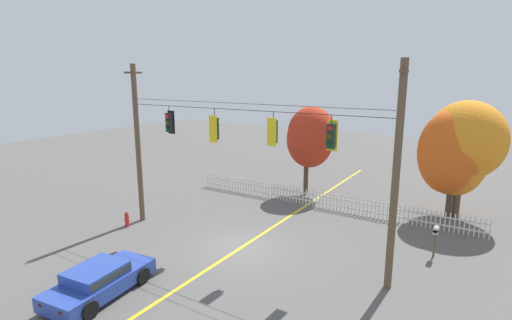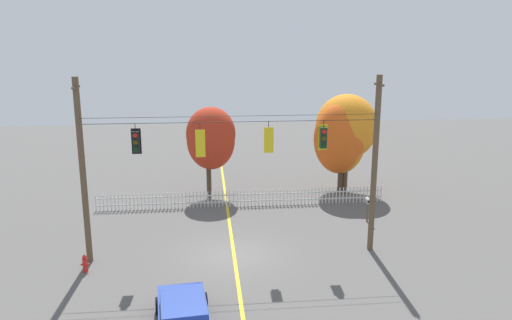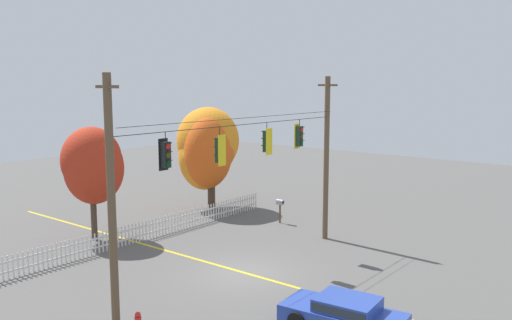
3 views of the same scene
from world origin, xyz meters
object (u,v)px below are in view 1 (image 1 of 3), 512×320
object	(u,v)px
traffic_signal_eastbound_side	(170,122)
roadside_mailbox	(436,232)
autumn_oak_far_east	(460,149)
traffic_signal_northbound_primary	(331,136)
autumn_maple_near_fence	(311,136)
fire_hydrant	(127,219)
traffic_signal_westbound_side	(273,132)
traffic_signal_southbound_primary	(215,129)
parked_car	(99,280)
autumn_maple_mid	(452,152)

from	to	relation	value
traffic_signal_eastbound_side	roadside_mailbox	size ratio (longest dim) A/B	0.99
autumn_oak_far_east	roadside_mailbox	world-z (taller)	autumn_oak_far_east
traffic_signal_northbound_primary	autumn_maple_near_fence	xyz separation A→B (m)	(-5.07, 9.45, -1.67)
fire_hydrant	roadside_mailbox	bearing A→B (deg)	18.57
traffic_signal_westbound_side	roadside_mailbox	distance (m)	8.45
traffic_signal_westbound_side	fire_hydrant	bearing A→B (deg)	-172.44
traffic_signal_westbound_side	autumn_oak_far_east	world-z (taller)	autumn_oak_far_east
traffic_signal_westbound_side	autumn_oak_far_east	bearing A→B (deg)	57.32
traffic_signal_southbound_primary	autumn_maple_near_fence	world-z (taller)	traffic_signal_southbound_primary
roadside_mailbox	traffic_signal_southbound_primary	bearing A→B (deg)	-157.91
traffic_signal_southbound_primary	parked_car	xyz separation A→B (m)	(-0.67, -6.14, -4.90)
traffic_signal_eastbound_side	autumn_maple_mid	distance (m)	15.21
traffic_signal_westbound_side	fire_hydrant	world-z (taller)	traffic_signal_westbound_side
autumn_maple_near_fence	autumn_maple_mid	bearing A→B (deg)	-0.97
parked_car	fire_hydrant	xyz separation A→B (m)	(-4.51, 5.04, -0.21)
traffic_signal_southbound_primary	traffic_signal_westbound_side	distance (m)	3.09
traffic_signal_southbound_primary	autumn_oak_far_east	xyz separation A→B (m)	(9.38, 9.82, -1.60)
parked_car	roadside_mailbox	bearing A→B (deg)	44.96
autumn_maple_near_fence	parked_car	bearing A→B (deg)	-94.55
traffic_signal_westbound_side	roadside_mailbox	xyz separation A→B (m)	(6.14, 3.74, -4.44)
fire_hydrant	traffic_signal_eastbound_side	bearing A→B (deg)	25.44
traffic_signal_northbound_primary	fire_hydrant	distance (m)	12.07
autumn_maple_near_fence	parked_car	world-z (taller)	autumn_maple_near_fence
traffic_signal_eastbound_side	traffic_signal_westbound_side	bearing A→B (deg)	-0.18
autumn_maple_near_fence	traffic_signal_eastbound_side	bearing A→B (deg)	-109.83
fire_hydrant	roadside_mailbox	size ratio (longest dim) A/B	0.57
autumn_maple_mid	fire_hydrant	world-z (taller)	autumn_maple_mid
traffic_signal_northbound_primary	fire_hydrant	bearing A→B (deg)	-174.11
fire_hydrant	autumn_maple_mid	bearing A→B (deg)	36.20
autumn_maple_mid	fire_hydrant	size ratio (longest dim) A/B	7.61
parked_car	traffic_signal_southbound_primary	bearing A→B (deg)	83.75
autumn_maple_mid	fire_hydrant	xyz separation A→B (m)	(-14.24, -10.42, -3.39)
autumn_maple_near_fence	autumn_oak_far_east	xyz separation A→B (m)	(8.81, 0.35, -0.05)
traffic_signal_westbound_side	autumn_maple_mid	xyz separation A→B (m)	(5.97, 9.32, -1.81)
autumn_maple_near_fence	traffic_signal_westbound_side	bearing A→B (deg)	-75.11
traffic_signal_northbound_primary	autumn_maple_mid	bearing A→B (deg)	69.85
traffic_signal_southbound_primary	fire_hydrant	xyz separation A→B (m)	(-5.19, -1.10, -5.11)
autumn_maple_near_fence	autumn_maple_mid	size ratio (longest dim) A/B	0.97
traffic_signal_northbound_primary	fire_hydrant	size ratio (longest dim) A/B	1.76
autumn_oak_far_east	parked_car	xyz separation A→B (m)	(-10.05, -15.96, -3.30)
traffic_signal_northbound_primary	roadside_mailbox	distance (m)	6.84
traffic_signal_southbound_primary	autumn_oak_far_east	bearing A→B (deg)	46.30
traffic_signal_eastbound_side	autumn_maple_near_fence	xyz separation A→B (m)	(3.41, 9.45, -1.66)
parked_car	fire_hydrant	world-z (taller)	parked_car
autumn_maple_near_fence	fire_hydrant	bearing A→B (deg)	-118.58
autumn_oak_far_east	traffic_signal_eastbound_side	bearing A→B (deg)	-141.28
autumn_maple_near_fence	roadside_mailbox	bearing A→B (deg)	-33.46
traffic_signal_eastbound_side	roadside_mailbox	xyz separation A→B (m)	(12.07, 3.72, -4.46)
traffic_signal_eastbound_side	traffic_signal_westbound_side	xyz separation A→B (m)	(5.92, -0.02, -0.02)
traffic_signal_southbound_primary	traffic_signal_westbound_side	size ratio (longest dim) A/B	1.09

